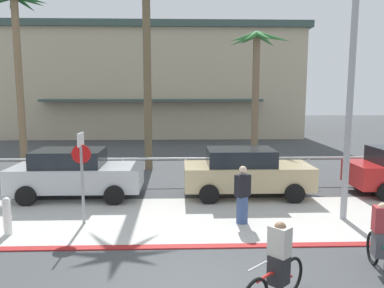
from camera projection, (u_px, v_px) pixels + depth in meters
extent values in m
plane|color=#424447|center=(185.00, 175.00, 16.60)|extent=(80.00, 80.00, 0.00)
cube|color=beige|center=(188.00, 218.00, 10.85)|extent=(44.00, 4.00, 0.02)
cube|color=maroon|center=(190.00, 246.00, 8.87)|extent=(44.00, 0.24, 0.03)
cube|color=#BCAD8E|center=(157.00, 85.00, 33.12)|extent=(23.19, 10.73, 8.33)
cube|color=#384C47|center=(156.00, 34.00, 32.50)|extent=(23.79, 11.33, 0.50)
cube|color=#384C47|center=(152.00, 100.00, 27.48)|extent=(16.24, 1.20, 0.16)
cylinder|color=white|center=(186.00, 158.00, 14.97)|extent=(19.95, 0.08, 0.08)
cylinder|color=white|center=(61.00, 171.00, 14.88)|extent=(0.08, 0.08, 1.00)
cylinder|color=white|center=(124.00, 171.00, 14.96)|extent=(0.08, 0.08, 1.00)
cylinder|color=white|center=(186.00, 171.00, 15.04)|extent=(0.08, 0.08, 1.00)
cylinder|color=white|center=(247.00, 170.00, 15.12)|extent=(0.08, 0.08, 1.00)
cylinder|color=white|center=(308.00, 170.00, 15.21)|extent=(0.08, 0.08, 1.00)
cylinder|color=white|center=(368.00, 169.00, 15.29)|extent=(0.08, 0.08, 1.00)
cylinder|color=gray|center=(83.00, 186.00, 10.27)|extent=(0.08, 0.08, 2.20)
cube|color=white|center=(81.00, 139.00, 10.09)|extent=(0.04, 0.56, 0.36)
cylinder|color=red|center=(81.00, 154.00, 10.14)|extent=(0.52, 0.03, 0.52)
cylinder|color=white|center=(7.00, 219.00, 9.57)|extent=(0.20, 0.20, 0.85)
sphere|color=white|center=(6.00, 201.00, 9.50)|extent=(0.20, 0.20, 0.20)
cylinder|color=#9EA0A5|center=(351.00, 88.00, 10.28)|extent=(0.18, 0.18, 7.50)
cylinder|color=#846B4C|center=(19.00, 81.00, 18.89)|extent=(0.36, 0.36, 8.32)
cone|color=#235B2D|center=(31.00, 0.00, 18.35)|extent=(1.69, 0.32, 0.69)
cone|color=#235B2D|center=(30.00, 1.00, 18.81)|extent=(1.39, 1.24, 0.61)
cone|color=#235B2D|center=(25.00, 4.00, 19.24)|extent=(0.65, 1.96, 0.71)
cone|color=#235B2D|center=(12.00, 3.00, 19.10)|extent=(1.23, 1.82, 0.65)
cylinder|color=brown|center=(147.00, 62.00, 17.03)|extent=(0.36, 0.36, 9.99)
cylinder|color=#756047|center=(255.00, 99.00, 19.19)|extent=(0.36, 0.36, 6.52)
cone|color=#387F3D|center=(270.00, 37.00, 18.78)|extent=(1.45, 0.32, 0.61)
cone|color=#387F3D|center=(266.00, 40.00, 19.27)|extent=(1.44, 1.28, 0.81)
cone|color=#387F3D|center=(256.00, 39.00, 19.40)|extent=(0.56, 1.43, 0.65)
cone|color=#387F3D|center=(248.00, 39.00, 19.31)|extent=(0.97, 1.36, 0.69)
cone|color=#387F3D|center=(243.00, 40.00, 18.98)|extent=(1.50, 0.81, 0.83)
cone|color=#387F3D|center=(244.00, 38.00, 18.48)|extent=(1.62, 0.85, 0.74)
cone|color=#387F3D|center=(251.00, 37.00, 17.96)|extent=(1.25, 1.85, 0.83)
cone|color=#387F3D|center=(264.00, 36.00, 17.91)|extent=(0.64, 1.89, 0.80)
cone|color=#387F3D|center=(274.00, 38.00, 18.21)|extent=(1.67, 1.48, 0.82)
cube|color=#B2B7BC|center=(77.00, 177.00, 12.89)|extent=(4.40, 1.80, 0.80)
cube|color=#1E2328|center=(69.00, 158.00, 12.79)|extent=(2.29, 1.58, 0.56)
cylinder|color=black|center=(123.00, 182.00, 13.89)|extent=(0.66, 0.22, 0.66)
cylinder|color=black|center=(114.00, 195.00, 12.11)|extent=(0.66, 0.22, 0.66)
cylinder|color=black|center=(46.00, 182.00, 13.79)|extent=(0.66, 0.22, 0.66)
cylinder|color=black|center=(26.00, 196.00, 12.01)|extent=(0.66, 0.22, 0.66)
cube|color=tan|center=(247.00, 176.00, 13.09)|extent=(4.40, 1.80, 0.80)
cube|color=#1E2328|center=(240.00, 157.00, 12.99)|extent=(2.29, 1.58, 0.56)
cylinder|color=black|center=(280.00, 181.00, 14.09)|extent=(0.66, 0.22, 0.66)
cylinder|color=black|center=(294.00, 194.00, 12.30)|extent=(0.66, 0.22, 0.66)
cylinder|color=black|center=(205.00, 181.00, 13.99)|extent=(0.66, 0.22, 0.66)
cylinder|color=black|center=(209.00, 194.00, 12.21)|extent=(0.66, 0.22, 0.66)
cylinder|color=black|center=(360.00, 179.00, 14.28)|extent=(0.66, 0.22, 0.66)
torus|color=black|center=(291.00, 276.00, 6.81)|extent=(0.58, 0.53, 0.72)
cylinder|color=red|center=(281.00, 275.00, 6.56)|extent=(0.55, 0.50, 0.35)
cylinder|color=red|center=(264.00, 277.00, 6.18)|extent=(0.32, 0.29, 0.07)
cylinder|color=red|center=(279.00, 273.00, 6.48)|extent=(0.05, 0.05, 0.44)
cylinder|color=silver|center=(258.00, 266.00, 6.01)|extent=(0.40, 0.36, 0.04)
cube|color=#232326|center=(279.00, 270.00, 6.47)|extent=(0.43, 0.42, 0.52)
cube|color=#B7B2A8|center=(280.00, 241.00, 6.40)|extent=(0.42, 0.43, 0.52)
sphere|color=brown|center=(280.00, 228.00, 6.37)|extent=(0.22, 0.22, 0.22)
torus|color=black|center=(373.00, 248.00, 8.02)|extent=(0.19, 0.72, 0.72)
cylinder|color=#197F7A|center=(378.00, 248.00, 7.67)|extent=(0.18, 0.69, 0.35)
cylinder|color=#197F7A|center=(380.00, 247.00, 7.57)|extent=(0.05, 0.05, 0.44)
cube|color=#4C4C51|center=(380.00, 244.00, 7.56)|extent=(0.33, 0.37, 0.52)
cube|color=#A33338|center=(382.00, 219.00, 7.49)|extent=(0.38, 0.32, 0.52)
sphere|color=#D6A884|center=(383.00, 208.00, 7.45)|extent=(0.22, 0.22, 0.22)
cylinder|color=#384C7A|center=(242.00, 210.00, 10.41)|extent=(0.45, 0.45, 0.79)
cube|color=black|center=(243.00, 186.00, 10.32)|extent=(0.48, 0.44, 0.61)
sphere|color=beige|center=(243.00, 170.00, 10.25)|extent=(0.22, 0.22, 0.22)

